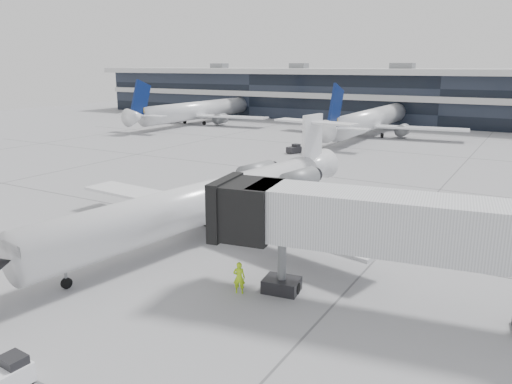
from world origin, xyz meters
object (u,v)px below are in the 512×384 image
Objects in this scene: jet_bridge at (421,228)px; regional_jet at (210,200)px; ramp_worker at (239,278)px; baggage_tug at (5,376)px.

regional_jet is at bearing 154.60° from jet_bridge.
ramp_worker is (6.83, -7.04, -1.73)m from regional_jet.
regional_jet reaches higher than baggage_tug.
baggage_tug is at bearing 49.99° from ramp_worker.
regional_jet is 16.33m from jet_bridge.
ramp_worker is at bearing -37.43° from regional_jet.
regional_jet is at bearing -70.06° from ramp_worker.
ramp_worker is 0.89× the size of baggage_tug.
regional_jet is at bearing 104.39° from baggage_tug.
jet_bridge is 10.70× the size of ramp_worker.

